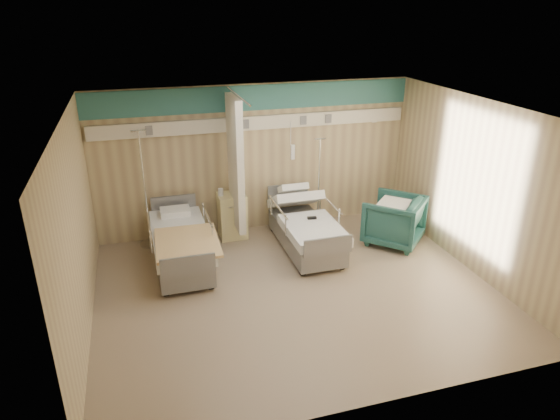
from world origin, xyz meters
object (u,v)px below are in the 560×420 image
at_px(bed_right, 306,233).
at_px(visitor_armchair, 394,220).
at_px(bedside_cabinet, 232,216).
at_px(iv_stand_left, 148,223).
at_px(iv_stand_right, 318,212).
at_px(bed_left, 181,249).

distance_m(bed_right, visitor_armchair, 1.66).
relative_size(bedside_cabinet, iv_stand_left, 0.40).
bearing_deg(iv_stand_left, bedside_cabinet, -2.80).
relative_size(bed_right, iv_stand_right, 1.17).
xyz_separation_m(bed_right, iv_stand_right, (0.50, 0.72, 0.06)).
xyz_separation_m(bed_left, bedside_cabinet, (1.05, 0.90, 0.11)).
relative_size(visitor_armchair, iv_stand_left, 0.46).
xyz_separation_m(iv_stand_right, iv_stand_left, (-3.18, 0.26, 0.06)).
distance_m(bed_right, iv_stand_left, 2.85).
distance_m(bedside_cabinet, iv_stand_left, 1.53).
relative_size(bedside_cabinet, iv_stand_right, 0.46).
bearing_deg(iv_stand_right, iv_stand_left, 175.41).
bearing_deg(bed_left, iv_stand_right, 14.92).
bearing_deg(bed_left, iv_stand_left, 116.22).
distance_m(bedside_cabinet, visitor_armchair, 3.00).
distance_m(bed_left, iv_stand_left, 1.09).
bearing_deg(visitor_armchair, bed_right, -51.70).
relative_size(bed_left, iv_stand_right, 1.17).
bearing_deg(bedside_cabinet, visitor_armchair, -21.54).
height_order(bedside_cabinet, visitor_armchair, visitor_armchair).
xyz_separation_m(bedside_cabinet, iv_stand_right, (1.65, -0.18, -0.05)).
relative_size(bed_left, visitor_armchair, 2.20).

